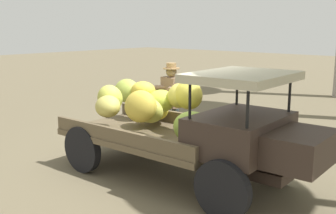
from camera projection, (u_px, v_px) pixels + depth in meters
The scene contains 3 objects.
ground_plane at pixel (168, 168), 7.21m from camera, with size 60.00×60.00×0.00m, color #6B5F47.
truck at pixel (189, 125), 6.46m from camera, with size 4.53×1.90×1.84m.
farmer at pixel (171, 100), 8.27m from camera, with size 0.52×0.48×1.76m.
Camera 1 is at (4.56, -5.12, 2.48)m, focal length 43.29 mm.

